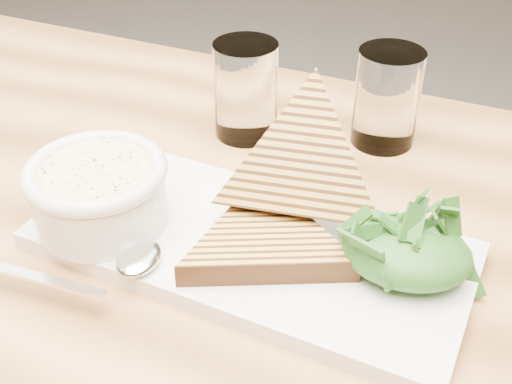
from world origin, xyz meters
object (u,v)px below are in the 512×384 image
(table_top, at_px, (107,277))
(soup_bowl, at_px, (100,200))
(platter, at_px, (249,245))
(glass_near, at_px, (246,90))
(glass_far, at_px, (387,98))

(table_top, bearing_deg, soup_bowl, 113.62)
(platter, distance_m, glass_near, 0.21)
(table_top, relative_size, glass_near, 11.80)
(soup_bowl, xyz_separation_m, glass_far, (0.21, 0.23, 0.01))
(table_top, bearing_deg, glass_near, 77.20)
(table_top, relative_size, soup_bowl, 10.87)
(soup_bowl, bearing_deg, glass_near, 71.77)
(soup_bowl, height_order, glass_near, glass_near)
(table_top, xyz_separation_m, glass_near, (0.05, 0.24, 0.07))
(soup_bowl, bearing_deg, table_top, -66.38)
(platter, distance_m, glass_far, 0.24)
(table_top, height_order, glass_far, glass_far)
(platter, height_order, glass_near, glass_near)
(table_top, bearing_deg, glass_far, 52.59)
(platter, xyz_separation_m, glass_far, (0.08, 0.22, 0.04))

